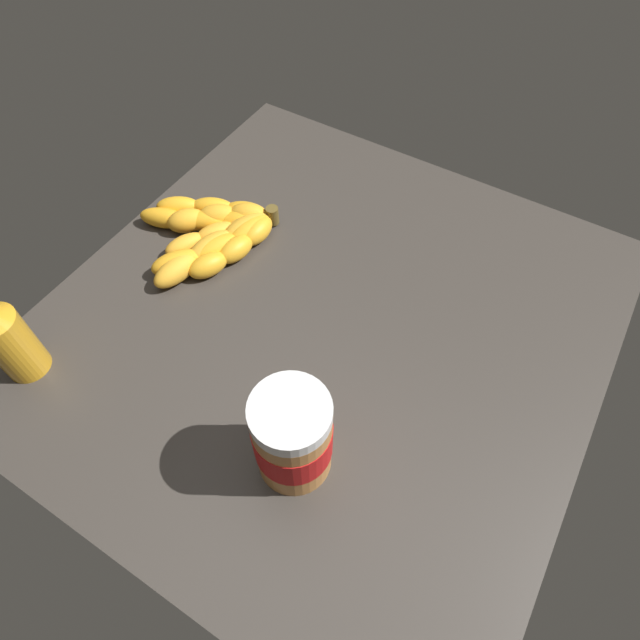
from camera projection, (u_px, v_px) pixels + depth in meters
ground_plane at (325, 326)px, 77.59cm from camera, size 74.03×77.98×3.31cm
banana_bunch at (216, 232)px, 83.72cm from camera, size 20.52×22.32×3.75cm
peanut_butter_jar at (293, 437)px, 58.81cm from camera, size 8.89×8.89×13.86cm
honey_bottle at (7, 338)px, 66.49cm from camera, size 5.56×5.56×14.73cm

